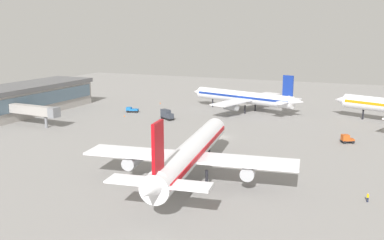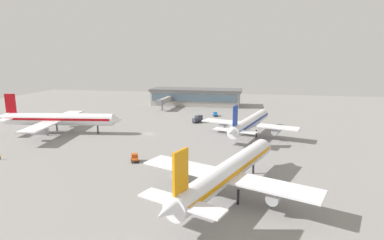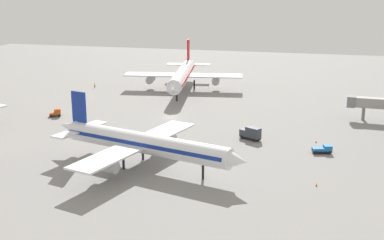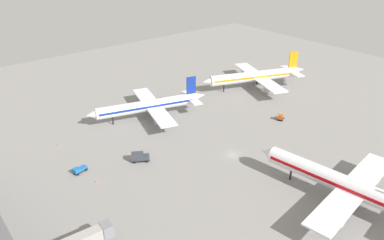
{
  "view_description": "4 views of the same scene",
  "coord_description": "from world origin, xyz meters",
  "px_view_note": "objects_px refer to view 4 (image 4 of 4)",
  "views": [
    {
      "loc": [
        112.85,
        38.84,
        29.94
      ],
      "look_at": [
        -2.14,
        -10.46,
        3.64
      ],
      "focal_mm": 40.28,
      "sensor_mm": 36.0,
      "label": 1
    },
    {
      "loc": [
        -41.03,
        116.98,
        31.45
      ],
      "look_at": [
        -15.94,
        -10.01,
        4.4
      ],
      "focal_mm": 28.97,
      "sensor_mm": 36.0,
      "label": 2
    },
    {
      "loc": [
        -140.44,
        -41.04,
        39.47
      ],
      "look_at": [
        -22.16,
        -11.96,
        5.96
      ],
      "focal_mm": 48.69,
      "sensor_mm": 36.0,
      "label": 3
    },
    {
      "loc": [
        74.04,
        -76.85,
        65.51
      ],
      "look_at": [
        -20.6,
        -0.26,
        4.94
      ],
      "focal_mm": 35.3,
      "sensor_mm": 36.0,
      "label": 4
    }
  ],
  "objects_px": {
    "pushback_tractor": "(79,170)",
    "safety_cone_mid_apron": "(57,144)",
    "catering_truck": "(140,157)",
    "safety_cone_near_gate": "(96,181)",
    "airplane_taxiing": "(347,185)",
    "airplane_distant": "(149,105)",
    "airplane_at_gate": "(256,76)",
    "baggage_tug": "(281,117)"
  },
  "relations": [
    {
      "from": "safety_cone_near_gate",
      "to": "airplane_at_gate",
      "type": "bearing_deg",
      "value": 103.41
    },
    {
      "from": "pushback_tractor",
      "to": "safety_cone_mid_apron",
      "type": "distance_m",
      "value": 20.75
    },
    {
      "from": "airplane_at_gate",
      "to": "baggage_tug",
      "type": "relative_size",
      "value": 13.43
    },
    {
      "from": "pushback_tractor",
      "to": "airplane_taxiing",
      "type": "bearing_deg",
      "value": 115.44
    },
    {
      "from": "airplane_at_gate",
      "to": "safety_cone_near_gate",
      "type": "height_order",
      "value": "airplane_at_gate"
    },
    {
      "from": "airplane_taxiing",
      "to": "airplane_at_gate",
      "type": "bearing_deg",
      "value": -39.45
    },
    {
      "from": "airplane_at_gate",
      "to": "baggage_tug",
      "type": "height_order",
      "value": "airplane_at_gate"
    },
    {
      "from": "airplane_distant",
      "to": "pushback_tractor",
      "type": "bearing_deg",
      "value": 42.15
    },
    {
      "from": "airplane_at_gate",
      "to": "airplane_distant",
      "type": "xyz_separation_m",
      "value": [
        -4.03,
        -56.2,
        -0.43
      ]
    },
    {
      "from": "catering_truck",
      "to": "airplane_taxiing",
      "type": "bearing_deg",
      "value": -28.06
    },
    {
      "from": "airplane_distant",
      "to": "safety_cone_mid_apron",
      "type": "distance_m",
      "value": 36.87
    },
    {
      "from": "pushback_tractor",
      "to": "airplane_distant",
      "type": "bearing_deg",
      "value": -168.64
    },
    {
      "from": "airplane_taxiing",
      "to": "catering_truck",
      "type": "height_order",
      "value": "airplane_taxiing"
    },
    {
      "from": "airplane_taxiing",
      "to": "safety_cone_mid_apron",
      "type": "height_order",
      "value": "airplane_taxiing"
    },
    {
      "from": "pushback_tractor",
      "to": "safety_cone_mid_apron",
      "type": "height_order",
      "value": "pushback_tractor"
    },
    {
      "from": "airplane_distant",
      "to": "safety_cone_mid_apron",
      "type": "height_order",
      "value": "airplane_distant"
    },
    {
      "from": "airplane_at_gate",
      "to": "safety_cone_near_gate",
      "type": "distance_m",
      "value": 94.88
    },
    {
      "from": "airplane_at_gate",
      "to": "pushback_tractor",
      "type": "xyz_separation_m",
      "value": [
        14.25,
        -93.82,
        -4.78
      ]
    },
    {
      "from": "pushback_tractor",
      "to": "safety_cone_near_gate",
      "type": "height_order",
      "value": "pushback_tractor"
    },
    {
      "from": "airplane_taxiing",
      "to": "catering_truck",
      "type": "xyz_separation_m",
      "value": [
        -52.38,
        -31.61,
        -4.19
      ]
    },
    {
      "from": "safety_cone_near_gate",
      "to": "baggage_tug",
      "type": "bearing_deg",
      "value": 84.21
    },
    {
      "from": "airplane_taxiing",
      "to": "baggage_tug",
      "type": "height_order",
      "value": "airplane_taxiing"
    },
    {
      "from": "baggage_tug",
      "to": "safety_cone_near_gate",
      "type": "bearing_deg",
      "value": -32.88
    },
    {
      "from": "airplane_taxiing",
      "to": "airplane_distant",
      "type": "distance_m",
      "value": 77.88
    },
    {
      "from": "airplane_taxiing",
      "to": "pushback_tractor",
      "type": "bearing_deg",
      "value": 31.95
    },
    {
      "from": "airplane_at_gate",
      "to": "pushback_tractor",
      "type": "distance_m",
      "value": 95.02
    },
    {
      "from": "airplane_distant",
      "to": "catering_truck",
      "type": "bearing_deg",
      "value": 67.21
    },
    {
      "from": "baggage_tug",
      "to": "safety_cone_near_gate",
      "type": "distance_m",
      "value": 74.88
    },
    {
      "from": "baggage_tug",
      "to": "pushback_tractor",
      "type": "bearing_deg",
      "value": -38.43
    },
    {
      "from": "airplane_taxiing",
      "to": "pushback_tractor",
      "type": "xyz_separation_m",
      "value": [
        -58.72,
        -49.27,
        -4.92
      ]
    },
    {
      "from": "airplane_taxiing",
      "to": "airplane_distant",
      "type": "relative_size",
      "value": 1.13
    },
    {
      "from": "airplane_taxiing",
      "to": "airplane_distant",
      "type": "xyz_separation_m",
      "value": [
        -77.0,
        -11.65,
        -0.57
      ]
    },
    {
      "from": "catering_truck",
      "to": "pushback_tractor",
      "type": "height_order",
      "value": "catering_truck"
    },
    {
      "from": "baggage_tug",
      "to": "airplane_at_gate",
      "type": "bearing_deg",
      "value": -147.97
    },
    {
      "from": "catering_truck",
      "to": "safety_cone_mid_apron",
      "type": "distance_m",
      "value": 31.71
    },
    {
      "from": "baggage_tug",
      "to": "safety_cone_mid_apron",
      "type": "height_order",
      "value": "baggage_tug"
    },
    {
      "from": "airplane_distant",
      "to": "pushback_tractor",
      "type": "xyz_separation_m",
      "value": [
        18.28,
        -37.62,
        -4.35
      ]
    },
    {
      "from": "pushback_tractor",
      "to": "safety_cone_near_gate",
      "type": "bearing_deg",
      "value": 87.69
    },
    {
      "from": "airplane_distant",
      "to": "catering_truck",
      "type": "relative_size",
      "value": 8.15
    },
    {
      "from": "airplane_at_gate",
      "to": "airplane_taxiing",
      "type": "xyz_separation_m",
      "value": [
        72.97,
        -44.55,
        0.14
      ]
    },
    {
      "from": "airplane_taxiing",
      "to": "baggage_tug",
      "type": "distance_m",
      "value": 51.32
    },
    {
      "from": "airplane_taxiing",
      "to": "pushback_tractor",
      "type": "relative_size",
      "value": 11.23
    }
  ]
}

